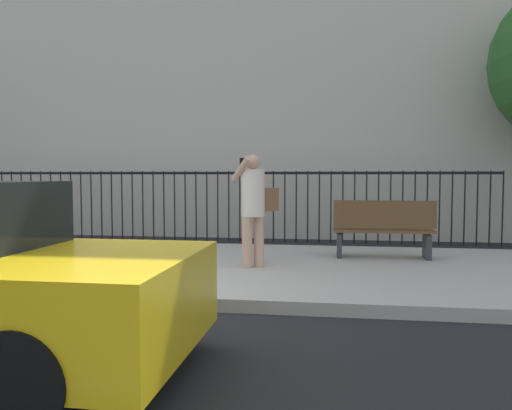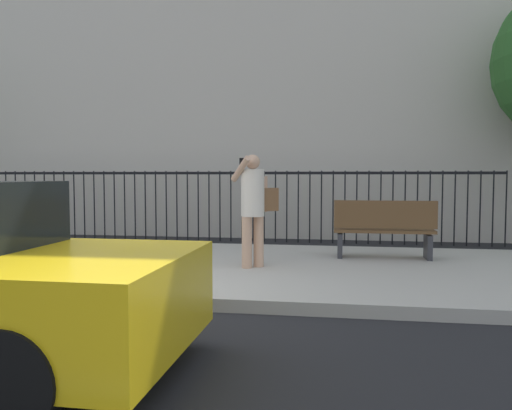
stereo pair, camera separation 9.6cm
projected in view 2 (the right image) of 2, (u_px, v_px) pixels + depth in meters
The scene contains 6 objects.
ground_plane at pixel (112, 308), 5.71m from camera, with size 60.00×60.00×0.00m, color black.
sidewalk at pixel (174, 267), 7.87m from camera, with size 28.00×4.40×0.15m, color #B2ADA3.
building_facade at pixel (246, 9), 13.73m from camera, with size 28.00×4.00×12.05m, color beige.
iron_fence at pixel (225, 196), 11.46m from camera, with size 12.03×0.04×1.60m.
pedestrian_on_phone at pixel (254, 202), 7.37m from camera, with size 0.70×0.66×1.65m.
street_bench at pixel (384, 228), 8.12m from camera, with size 1.60×0.45×0.95m.
Camera 2 is at (2.51, -5.30, 1.50)m, focal length 35.39 mm.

